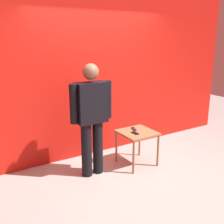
{
  "coord_description": "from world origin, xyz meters",
  "views": [
    {
      "loc": [
        -2.28,
        -2.79,
        2.06
      ],
      "look_at": [
        -0.22,
        0.55,
        0.96
      ],
      "focal_mm": 43.23,
      "sensor_mm": 36.0,
      "label": 1
    }
  ],
  "objects": [
    {
      "name": "standing_person",
      "position": [
        -0.54,
        0.61,
        0.95
      ],
      "size": [
        0.67,
        0.25,
        1.7
      ],
      "color": "black",
      "rests_on": "ground_plane"
    },
    {
      "name": "side_table",
      "position": [
        0.24,
        0.52,
        0.49
      ],
      "size": [
        0.55,
        0.55,
        0.57
      ],
      "color": "olive",
      "rests_on": "ground_plane"
    },
    {
      "name": "ground_plane",
      "position": [
        0.0,
        0.0,
        0.0
      ],
      "size": [
        12.0,
        12.0,
        0.0
      ],
      "primitive_type": "plane",
      "color": "#9E9991"
    },
    {
      "name": "cell_phone",
      "position": [
        0.17,
        0.47,
        0.58
      ],
      "size": [
        0.07,
        0.15,
        0.01
      ],
      "primitive_type": "cube",
      "rotation": [
        0.0,
        0.0,
        -0.01
      ],
      "color": "black",
      "rests_on": "side_table"
    },
    {
      "name": "back_wall_red",
      "position": [
        0.0,
        1.36,
        1.67
      ],
      "size": [
        5.93,
        0.12,
        3.34
      ],
      "primitive_type": "cube",
      "color": "red",
      "rests_on": "ground_plane"
    },
    {
      "name": "tv_remote",
      "position": [
        0.26,
        0.64,
        0.58
      ],
      "size": [
        0.1,
        0.17,
        0.02
      ],
      "primitive_type": "cube",
      "rotation": [
        0.0,
        0.0,
        -0.34
      ],
      "color": "black",
      "rests_on": "side_table"
    }
  ]
}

